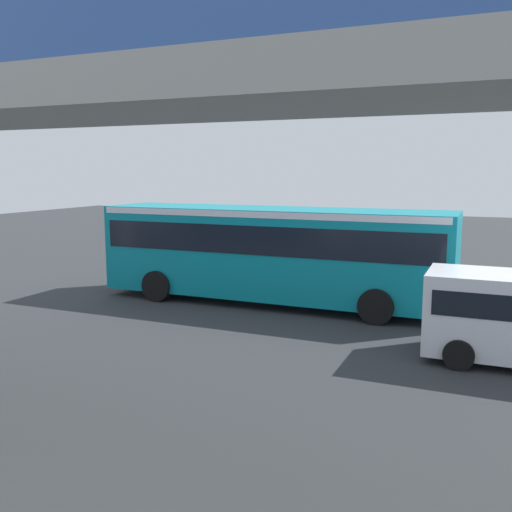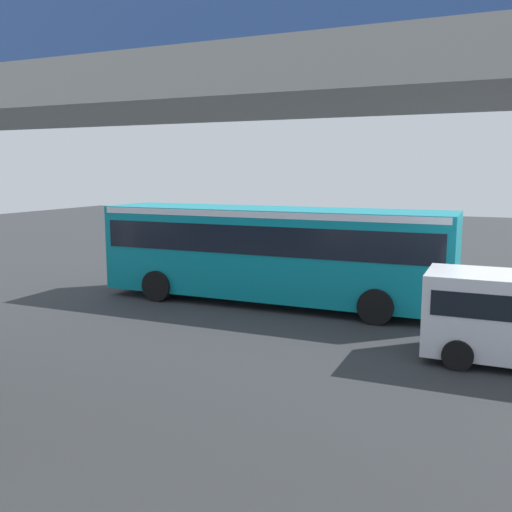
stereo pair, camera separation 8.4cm
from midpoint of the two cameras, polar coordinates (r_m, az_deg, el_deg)
ground at (r=19.26m, az=3.17°, el=-4.42°), size 80.00×80.00×0.00m
city_bus at (r=18.38m, az=1.82°, el=0.93°), size 11.54×2.85×3.15m
pedestrian at (r=21.77m, az=17.06°, el=-0.89°), size 0.38×0.38×1.79m
traffic_sign at (r=20.49m, az=16.02°, el=1.42°), size 0.08×0.60×2.80m
lane_dash_leftmost at (r=20.86m, az=21.64°, el=-4.00°), size 2.00×0.20×0.01m
lane_dash_left at (r=21.33m, az=10.83°, el=-3.27°), size 2.00×0.20×0.01m
lane_dash_centre at (r=22.51m, az=0.84°, el=-2.49°), size 2.00×0.20×0.01m
lane_dash_right at (r=24.30m, az=-7.91°, el=-1.74°), size 2.00×0.20×0.01m
pedestrian_overpass at (r=8.94m, az=-23.49°, el=11.44°), size 26.20×2.60×6.65m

